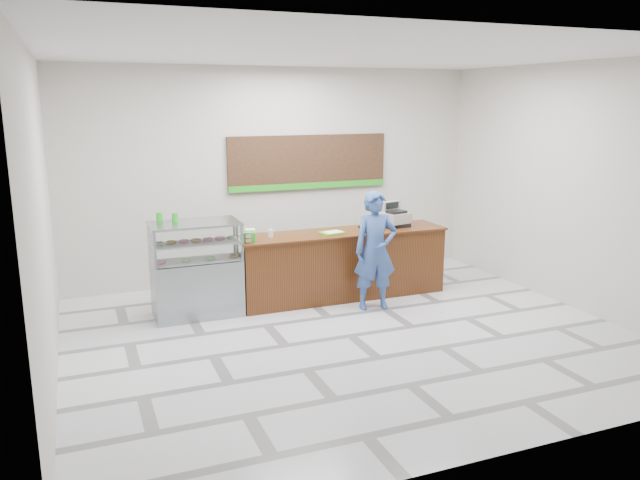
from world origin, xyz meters
name	(u,v)px	position (x,y,z in m)	size (l,w,h in m)	color
floor	(351,336)	(0.00, 0.00, 0.00)	(7.00, 7.00, 0.00)	silver
back_wall	(277,175)	(0.00, 3.00, 1.75)	(7.00, 7.00, 0.00)	beige
ceiling	(354,53)	(0.00, 0.00, 3.50)	(7.00, 7.00, 0.00)	silver
sales_counter	(342,264)	(0.55, 1.55, 0.52)	(3.26, 0.76, 1.03)	#5A2C11
display_case	(196,268)	(-1.67, 1.55, 0.68)	(1.22, 0.72, 1.33)	gray
menu_board	(309,163)	(0.55, 2.96, 1.93)	(2.80, 0.06, 0.90)	black
cash_register	(394,217)	(1.47, 1.64, 1.17)	(0.49, 0.50, 0.38)	black
card_terminal	(363,228)	(0.93, 1.62, 1.05)	(0.07, 0.14, 0.04)	black
serving_tray	(332,233)	(0.36, 1.49, 1.04)	(0.39, 0.32, 0.02)	#52B71C
napkin_box	(250,233)	(-0.85, 1.68, 1.09)	(0.14, 0.14, 0.12)	white
straw_cup	(271,234)	(-0.58, 1.55, 1.09)	(0.08, 0.08, 0.11)	silver
promo_box	(250,237)	(-0.95, 1.34, 1.10)	(0.16, 0.11, 0.15)	green
donut_decal	(370,232)	(0.90, 1.32, 1.03)	(0.17, 0.17, 0.00)	pink
green_cup_left	(159,217)	(-2.11, 1.74, 1.40)	(0.09, 0.09, 0.14)	green
green_cup_right	(175,218)	(-1.91, 1.64, 1.40)	(0.08, 0.08, 0.13)	green
customer	(375,251)	(0.78, 0.89, 0.86)	(0.63, 0.41, 1.72)	#324F8F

